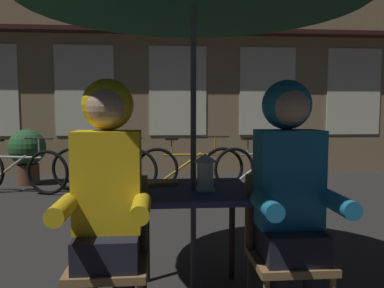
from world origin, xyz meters
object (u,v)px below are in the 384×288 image
at_px(bicycle_fourth, 264,166).
at_px(person_right_hooded, 290,183).
at_px(book, 162,183).
at_px(potted_plant, 27,152).
at_px(bicycle_second, 104,169).
at_px(cafe_table, 193,204).
at_px(bicycle_nearest, 15,170).
at_px(bicycle_third, 190,167).
at_px(chair_left, 110,250).
at_px(person_left_hooded, 107,186).
at_px(chair_right, 285,245).
at_px(lantern, 205,171).

bearing_deg(bicycle_fourth, person_right_hooded, -103.51).
distance_m(book, potted_plant, 4.58).
bearing_deg(bicycle_second, bicycle_fourth, 0.80).
relative_size(cafe_table, bicycle_nearest, 0.45).
xyz_separation_m(bicycle_third, bicycle_fourth, (1.18, 0.02, 0.00)).
bearing_deg(bicycle_fourth, book, -115.64).
bearing_deg(bicycle_third, chair_left, -100.64).
xyz_separation_m(chair_left, person_left_hooded, (-0.00, -0.06, 0.36)).
relative_size(chair_left, bicycle_nearest, 0.53).
height_order(bicycle_third, book, bicycle_third).
relative_size(cafe_table, person_right_hooded, 0.53).
height_order(person_left_hooded, person_right_hooded, same).
xyz_separation_m(bicycle_nearest, book, (2.14, -3.29, 0.41)).
relative_size(chair_right, potted_plant, 0.95).
xyz_separation_m(person_left_hooded, person_right_hooded, (0.96, 0.00, 0.00)).
bearing_deg(book, chair_left, -129.58).
bearing_deg(bicycle_nearest, chair_right, -53.47).
distance_m(person_right_hooded, potted_plant, 5.42).
distance_m(lantern, bicycle_third, 3.63).
distance_m(lantern, chair_right, 0.63).
relative_size(chair_left, bicycle_second, 0.53).
bearing_deg(chair_right, cafe_table, 142.45).
bearing_deg(person_right_hooded, chair_left, 176.61).
bearing_deg(chair_left, person_left_hooded, -90.00).
bearing_deg(person_left_hooded, chair_right, 3.39).
relative_size(person_left_hooded, bicycle_fourth, 0.84).
relative_size(bicycle_nearest, potted_plant, 1.78).
bearing_deg(chair_right, lantern, 143.74).
distance_m(bicycle_nearest, bicycle_fourth, 3.78).
relative_size(chair_left, book, 4.35).
xyz_separation_m(cafe_table, potted_plant, (-2.40, 4.16, -0.09)).
distance_m(person_right_hooded, book, 0.89).
relative_size(chair_left, person_left_hooded, 0.62).
relative_size(bicycle_third, potted_plant, 1.83).
relative_size(cafe_table, chair_right, 0.85).
relative_size(person_right_hooded, book, 7.00).
bearing_deg(bicycle_nearest, person_right_hooded, -53.88).
bearing_deg(potted_plant, bicycle_third, -13.57).
distance_m(chair_left, potted_plant, 4.92).
xyz_separation_m(chair_right, bicycle_second, (-1.55, 3.88, -0.14)).
bearing_deg(potted_plant, bicycle_second, -26.08).
height_order(person_right_hooded, potted_plant, person_right_hooded).
distance_m(person_left_hooded, book, 0.64).
xyz_separation_m(lantern, bicycle_nearest, (-2.41, 3.51, -0.51)).
bearing_deg(cafe_table, person_left_hooded, -138.43).
xyz_separation_m(bicycle_second, book, (0.87, -3.36, 0.41)).
height_order(bicycle_nearest, book, bicycle_nearest).
height_order(chair_left, bicycle_third, chair_left).
height_order(chair_right, potted_plant, potted_plant).
distance_m(bicycle_second, book, 3.50).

